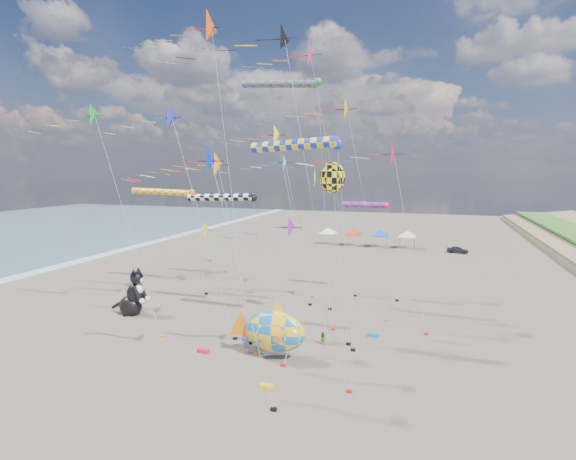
# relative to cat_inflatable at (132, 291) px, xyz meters

# --- Properties ---
(ground) EXTENTS (260.00, 260.00, 0.00)m
(ground) POSITION_rel_cat_inflatable_xyz_m (14.94, -11.96, -2.43)
(ground) COLOR #51473B
(ground) RESTS_ON ground
(delta_kite_0) EXTENTS (10.92, 2.01, 16.35)m
(delta_kite_0) POSITION_rel_cat_inflatable_xyz_m (11.16, 11.69, 12.56)
(delta_kite_0) COLOR #19DBCD
(delta_kite_0) RESTS_ON ground
(delta_kite_1) EXTENTS (10.15, 2.11, 15.95)m
(delta_kite_1) POSITION_rel_cat_inflatable_xyz_m (11.85, -5.24, 12.15)
(delta_kite_1) COLOR orange
(delta_kite_1) RESTS_ON ground
(delta_kite_2) EXTENTS (11.24, 2.03, 19.95)m
(delta_kite_2) POSITION_rel_cat_inflatable_xyz_m (7.15, -2.90, 16.17)
(delta_kite_2) COLOR #231FD8
(delta_kite_2) RESTS_ON ground
(delta_kite_3) EXTENTS (8.94, 1.90, 8.35)m
(delta_kite_3) POSITION_rel_cat_inflatable_xyz_m (3.10, 9.58, 4.67)
(delta_kite_3) COLOR yellow
(delta_kite_3) RESTS_ON ground
(delta_kite_4) EXTENTS (13.70, 2.15, 19.21)m
(delta_kite_4) POSITION_rel_cat_inflatable_xyz_m (10.49, 8.56, 15.35)
(delta_kite_4) COLOR #ECF810
(delta_kite_4) RESTS_ON ground
(delta_kite_5) EXTENTS (16.62, 2.49, 27.16)m
(delta_kite_5) POSITION_rel_cat_inflatable_xyz_m (14.07, 1.91, 23.15)
(delta_kite_5) COLOR black
(delta_kite_5) RESTS_ON ground
(delta_kite_6) EXTENTS (9.36, 1.71, 11.55)m
(delta_kite_6) POSITION_rel_cat_inflatable_xyz_m (19.00, -9.06, 7.88)
(delta_kite_6) COLOR #971A99
(delta_kite_6) RESTS_ON ground
(delta_kite_7) EXTENTS (16.41, 2.97, 28.53)m
(delta_kite_7) POSITION_rel_cat_inflatable_xyz_m (14.53, 13.46, 24.37)
(delta_kite_7) COLOR #F01B6D
(delta_kite_7) RESTS_ON ground
(delta_kite_8) EXTENTS (13.09, 2.38, 17.11)m
(delta_kite_8) POSITION_rel_cat_inflatable_xyz_m (23.73, 3.31, 13.18)
(delta_kite_8) COLOR red
(delta_kite_8) RESTS_ON ground
(delta_kite_9) EXTENTS (11.34, 2.05, 19.99)m
(delta_kite_9) POSITION_rel_cat_inflatable_xyz_m (0.96, -4.45, 16.21)
(delta_kite_9) COLOR #159431
(delta_kite_9) RESTS_ON ground
(delta_kite_10) EXTENTS (13.04, 2.76, 27.08)m
(delta_kite_10) POSITION_rel_cat_inflatable_xyz_m (9.95, -3.43, 23.03)
(delta_kite_10) COLOR #ED4311
(delta_kite_10) RESTS_ON ground
(delta_kite_11) EXTENTS (8.43, 1.82, 15.93)m
(delta_kite_11) POSITION_rel_cat_inflatable_xyz_m (16.25, -12.70, 12.23)
(delta_kite_11) COLOR #0623B7
(delta_kite_11) RESTS_ON ground
(delta_kite_12) EXTENTS (14.40, 2.34, 21.38)m
(delta_kite_12) POSITION_rel_cat_inflatable_xyz_m (19.24, 6.02, 17.45)
(delta_kite_12) COLOR orange
(delta_kite_12) RESTS_ON ground
(windsock_0) EXTENTS (6.53, 0.70, 10.97)m
(windsock_0) POSITION_rel_cat_inflatable_xyz_m (21.27, 13.05, 8.11)
(windsock_0) COLOR #E81047
(windsock_0) RESTS_ON ground
(windsock_1) EXTENTS (9.61, 0.74, 12.26)m
(windsock_1) POSITION_rel_cat_inflatable_xyz_m (-1.66, 8.92, 9.41)
(windsock_1) COLOR orange
(windsock_1) RESTS_ON ground
(windsock_2) EXTENTS (8.78, 0.90, 16.86)m
(windsock_2) POSITION_rel_cat_inflatable_xyz_m (17.97, -2.24, 13.92)
(windsock_2) COLOR #152BD3
(windsock_2) RESTS_ON ground
(windsock_3) EXTENTS (8.45, 0.73, 12.22)m
(windsock_3) POSITION_rel_cat_inflatable_xyz_m (9.31, 1.97, 9.37)
(windsock_3) COLOR black
(windsock_3) RESTS_ON ground
(windsock_4) EXTENTS (9.73, 0.80, 23.44)m
(windsock_4) POSITION_rel_cat_inflatable_xyz_m (13.33, 7.73, 20.51)
(windsock_4) COLOR #1A9120
(windsock_4) RESTS_ON ground
(angelfish_kite) EXTENTS (3.74, 3.02, 15.12)m
(angelfish_kite) POSITION_rel_cat_inflatable_xyz_m (19.79, 0.88, 11.26)
(angelfish_kite) COLOR yellow
(angelfish_kite) RESTS_ON ground
(cat_inflatable) EXTENTS (3.59, 1.80, 4.85)m
(cat_inflatable) POSITION_rel_cat_inflatable_xyz_m (0.00, 0.00, 0.00)
(cat_inflatable) COLOR black
(cat_inflatable) RESTS_ON ground
(fish_inflatable) EXTENTS (6.38, 2.10, 4.72)m
(fish_inflatable) POSITION_rel_cat_inflatable_xyz_m (17.06, -5.66, -0.17)
(fish_inflatable) COLOR #1265B8
(fish_inflatable) RESTS_ON ground
(person_adult) EXTENTS (0.66, 0.44, 1.79)m
(person_adult) POSITION_rel_cat_inflatable_xyz_m (14.58, -5.22, -1.53)
(person_adult) COLOR slate
(person_adult) RESTS_ON ground
(child_green) EXTENTS (0.57, 0.47, 1.10)m
(child_green) POSITION_rel_cat_inflatable_xyz_m (19.95, -1.67, -1.88)
(child_green) COLOR #20721C
(child_green) RESTS_ON ground
(child_blue) EXTENTS (0.71, 0.53, 1.12)m
(child_blue) POSITION_rel_cat_inflatable_xyz_m (13.25, -2.79, -1.87)
(child_blue) COLOR #2224B2
(child_blue) RESTS_ON ground
(kite_bag_0) EXTENTS (0.90, 0.44, 0.30)m
(kite_bag_0) POSITION_rel_cat_inflatable_xyz_m (18.14, -10.27, -2.28)
(kite_bag_0) COLOR #FFA315
(kite_bag_0) RESTS_ON ground
(kite_bag_1) EXTENTS (0.90, 0.44, 0.30)m
(kite_bag_1) POSITION_rel_cat_inflatable_xyz_m (23.73, 1.39, -2.28)
(kite_bag_1) COLOR blue
(kite_bag_1) RESTS_ON ground
(kite_bag_2) EXTENTS (0.90, 0.44, 0.30)m
(kite_bag_2) POSITION_rel_cat_inflatable_xyz_m (11.27, -6.24, -2.28)
(kite_bag_2) COLOR red
(kite_bag_2) RESTS_ON ground
(tent_row) EXTENTS (19.20, 4.20, 3.80)m
(tent_row) POSITION_rel_cat_inflatable_xyz_m (16.44, 48.04, 0.72)
(tent_row) COLOR white
(tent_row) RESTS_ON ground
(parked_car) EXTENTS (3.75, 2.12, 1.20)m
(parked_car) POSITION_rel_cat_inflatable_xyz_m (32.61, 46.04, -1.82)
(parked_car) COLOR #26262D
(parked_car) RESTS_ON ground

